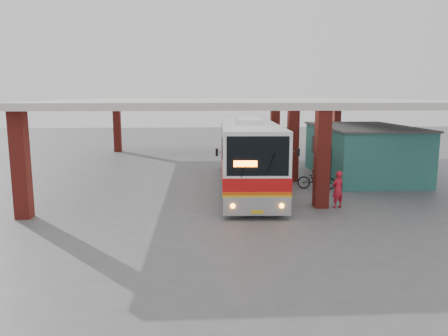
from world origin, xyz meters
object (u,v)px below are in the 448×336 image
motorcycle (316,180)px  pedestrian (338,190)px  red_chair (318,168)px  coach_bus (247,153)px

motorcycle → pedestrian: pedestrian is taller
pedestrian → red_chair: (1.39, 8.22, -0.43)m
pedestrian → red_chair: 8.34m
pedestrian → red_chair: size_ratio=1.92×
motorcycle → red_chair: (1.28, 4.37, -0.12)m
red_chair → pedestrian: bearing=-119.9°
motorcycle → pedestrian: 3.86m
motorcycle → coach_bus: bearing=94.2°
coach_bus → motorcycle: bearing=-8.7°
motorcycle → red_chair: bearing=-0.8°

